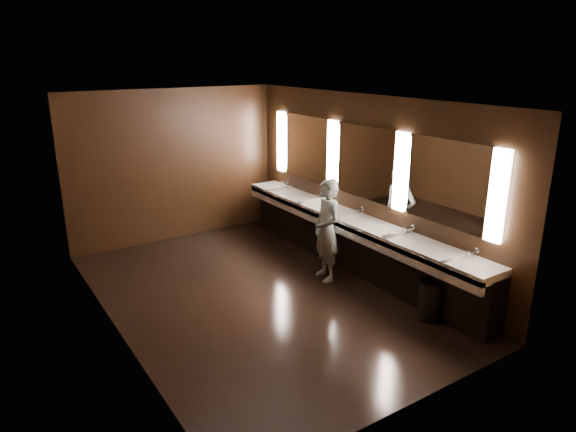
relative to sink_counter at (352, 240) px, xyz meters
name	(u,v)px	position (x,y,z in m)	size (l,w,h in m)	color
floor	(257,294)	(-1.79, 0.00, -0.50)	(6.00, 6.00, 0.00)	black
ceiling	(253,100)	(-1.79, 0.00, 2.30)	(4.00, 6.00, 0.02)	#2D2D2B
wall_back	(175,166)	(-1.79, 3.00, 0.90)	(4.00, 0.02, 2.80)	black
wall_front	(417,278)	(-1.79, -3.00, 0.90)	(4.00, 0.02, 2.80)	black
wall_left	(109,229)	(-3.79, 0.00, 0.90)	(0.02, 6.00, 2.80)	black
wall_right	(364,184)	(0.21, 0.00, 0.90)	(0.02, 6.00, 2.80)	black
sink_counter	(352,240)	(0.00, 0.00, 0.00)	(0.55, 5.40, 1.01)	black
mirror_band	(364,162)	(0.19, 0.00, 1.25)	(0.06, 5.03, 1.15)	#FFE1D3
person	(327,230)	(-0.60, -0.09, 0.30)	(0.58, 0.38, 1.60)	#8CC0D2
trash_bin	(431,300)	(-0.22, -1.88, -0.23)	(0.34, 0.34, 0.53)	black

